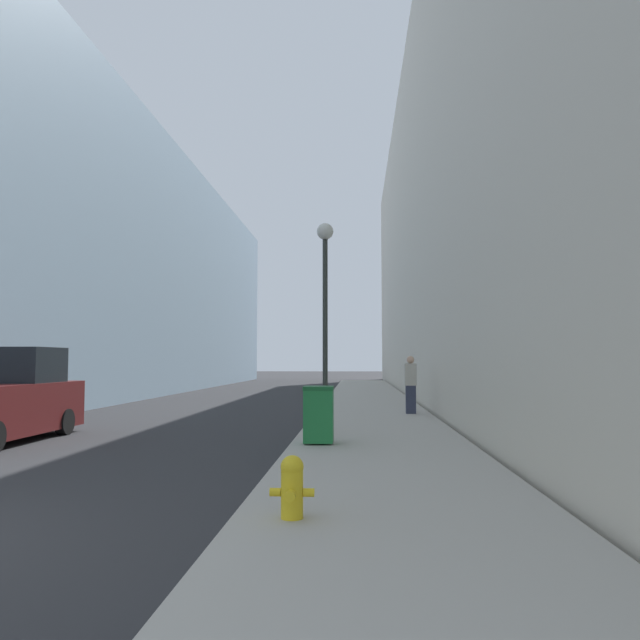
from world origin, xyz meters
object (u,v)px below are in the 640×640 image
object	(u,v)px
trash_bin	(319,414)
lamppost	(325,297)
fire_hydrant	(292,485)
pedestrian_on_sidewalk	(411,385)

from	to	relation	value
trash_bin	lamppost	world-z (taller)	lamppost
lamppost	fire_hydrant	bearing A→B (deg)	-89.56
fire_hydrant	trash_bin	bearing A→B (deg)	90.82
trash_bin	lamppost	xyz separation A→B (m)	(0.02, 2.11, 2.61)
fire_hydrant	lamppost	size ratio (longest dim) A/B	0.13
fire_hydrant	lamppost	xyz separation A→B (m)	(-0.06, 8.11, 2.86)
pedestrian_on_sidewalk	trash_bin	bearing A→B (deg)	-108.76
fire_hydrant	trash_bin	size ratio (longest dim) A/B	0.58
trash_bin	pedestrian_on_sidewalk	world-z (taller)	pedestrian_on_sidewalk
trash_bin	fire_hydrant	bearing A→B (deg)	-89.18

